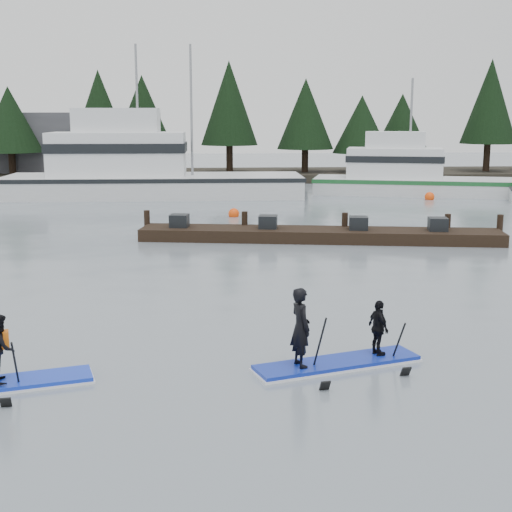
{
  "coord_description": "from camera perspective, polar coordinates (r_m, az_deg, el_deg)",
  "views": [
    {
      "loc": [
        -1.28,
        -12.57,
        4.78
      ],
      "look_at": [
        0.0,
        6.0,
        1.1
      ],
      "focal_mm": 50.0,
      "sensor_mm": 36.0,
      "label": 1
    }
  ],
  "objects": [
    {
      "name": "ground",
      "position": [
        13.51,
        1.77,
        -9.54
      ],
      "size": [
        160.0,
        160.0,
        0.0
      ],
      "primitive_type": "plane",
      "color": "gray",
      "rests_on": "ground"
    },
    {
      "name": "far_shore",
      "position": [
        54.77,
        -2.6,
        6.47
      ],
      "size": [
        70.0,
        8.0,
        0.6
      ],
      "primitive_type": "cube",
      "color": "#2D281E",
      "rests_on": "ground"
    },
    {
      "name": "treeline",
      "position": [
        54.8,
        -2.6,
        6.16
      ],
      "size": [
        60.0,
        4.0,
        8.0
      ],
      "primitive_type": null,
      "color": "black",
      "rests_on": "ground"
    },
    {
      "name": "waterfront_building",
      "position": [
        58.03,
        -16.78,
        8.45
      ],
      "size": [
        18.0,
        6.0,
        5.0
      ],
      "primitive_type": "cube",
      "color": "#4C4C51",
      "rests_on": "ground"
    },
    {
      "name": "fishing_boat_large",
      "position": [
        43.31,
        -8.85,
        5.7
      ],
      "size": [
        17.57,
        5.08,
        9.9
      ],
      "rotation": [
        0.0,
        0.0,
        -0.01
      ],
      "color": "silver",
      "rests_on": "ground"
    },
    {
      "name": "fishing_boat_medium",
      "position": [
        45.22,
        12.42,
        5.53
      ],
      "size": [
        13.23,
        6.82,
        7.82
      ],
      "rotation": [
        0.0,
        0.0,
        -0.26
      ],
      "color": "silver",
      "rests_on": "ground"
    },
    {
      "name": "floating_dock",
      "position": [
        27.74,
        5.08,
        1.7
      ],
      "size": [
        14.02,
        4.05,
        0.46
      ],
      "primitive_type": "cube",
      "rotation": [
        0.0,
        0.0,
        -0.16
      ],
      "color": "black",
      "rests_on": "ground"
    },
    {
      "name": "buoy_c",
      "position": [
        42.55,
        13.71,
        4.41
      ],
      "size": [
        0.56,
        0.56,
        0.56
      ],
      "primitive_type": "sphere",
      "color": "#FF490C",
      "rests_on": "ground"
    },
    {
      "name": "buoy_b",
      "position": [
        34.33,
        -1.79,
        3.17
      ],
      "size": [
        0.52,
        0.52,
        0.52
      ],
      "primitive_type": "sphere",
      "color": "#FF490C",
      "rests_on": "ground"
    },
    {
      "name": "paddleboard_solo",
      "position": [
        13.58,
        -19.67,
        -8.07
      ],
      "size": [
        3.18,
        1.55,
        1.82
      ],
      "rotation": [
        0.0,
        0.0,
        0.27
      ],
      "color": "#1533C7",
      "rests_on": "ground"
    },
    {
      "name": "paddleboard_duo",
      "position": [
        13.86,
        6.26,
        -6.77
      ],
      "size": [
        3.38,
        1.76,
        2.15
      ],
      "rotation": [
        0.0,
        0.0,
        0.31
      ],
      "color": "#1128A2",
      "rests_on": "ground"
    }
  ]
}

